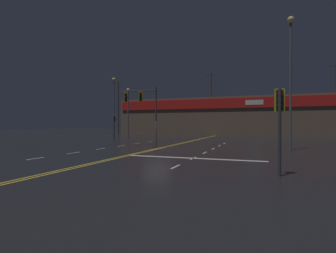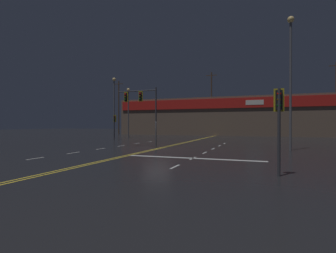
{
  "view_description": "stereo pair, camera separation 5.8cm",
  "coord_description": "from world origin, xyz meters",
  "px_view_note": "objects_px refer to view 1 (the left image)",
  "views": [
    {
      "loc": [
        9.05,
        -21.87,
        2.18
      ],
      "look_at": [
        0.0,
        2.85,
        2.0
      ],
      "focal_mm": 28.0,
      "sensor_mm": 36.0,
      "label": 1
    },
    {
      "loc": [
        9.1,
        -21.85,
        2.18
      ],
      "look_at": [
        0.0,
        2.85,
        2.0
      ],
      "focal_mm": 28.0,
      "sensor_mm": 36.0,
      "label": 2
    }
  ],
  "objects_px": {
    "traffic_signal_median": "(140,102)",
    "traffic_signal_corner_southeast": "(280,112)",
    "streetlight_near_left": "(128,105)",
    "streetlight_near_right": "(291,67)",
    "streetlight_median_approach": "(114,100)",
    "traffic_signal_corner_northwest": "(114,122)"
  },
  "relations": [
    {
      "from": "traffic_signal_corner_northwest",
      "to": "streetlight_near_right",
      "type": "xyz_separation_m",
      "value": [
        22.06,
        -7.69,
        4.48
      ]
    },
    {
      "from": "streetlight_near_left",
      "to": "streetlight_near_right",
      "type": "height_order",
      "value": "streetlight_near_right"
    },
    {
      "from": "traffic_signal_median",
      "to": "streetlight_near_right",
      "type": "bearing_deg",
      "value": 6.87
    },
    {
      "from": "streetlight_near_left",
      "to": "streetlight_near_right",
      "type": "bearing_deg",
      "value": -33.49
    },
    {
      "from": "traffic_signal_corner_northwest",
      "to": "traffic_signal_corner_southeast",
      "type": "xyz_separation_m",
      "value": [
        20.56,
        -20.11,
        0.13
      ]
    },
    {
      "from": "traffic_signal_median",
      "to": "traffic_signal_corner_southeast",
      "type": "bearing_deg",
      "value": -42.31
    },
    {
      "from": "traffic_signal_median",
      "to": "streetlight_near_right",
      "type": "height_order",
      "value": "streetlight_near_right"
    },
    {
      "from": "traffic_signal_median",
      "to": "streetlight_median_approach",
      "type": "height_order",
      "value": "streetlight_median_approach"
    },
    {
      "from": "traffic_signal_corner_northwest",
      "to": "streetlight_median_approach",
      "type": "relative_size",
      "value": 0.36
    },
    {
      "from": "traffic_signal_corner_southeast",
      "to": "traffic_signal_corner_northwest",
      "type": "bearing_deg",
      "value": 135.63
    },
    {
      "from": "traffic_signal_corner_northwest",
      "to": "streetlight_near_left",
      "type": "bearing_deg",
      "value": 106.07
    },
    {
      "from": "traffic_signal_median",
      "to": "streetlight_near_left",
      "type": "distance_m",
      "value": 21.06
    },
    {
      "from": "traffic_signal_corner_northwest",
      "to": "streetlight_median_approach",
      "type": "bearing_deg",
      "value": 122.27
    },
    {
      "from": "traffic_signal_corner_southeast",
      "to": "streetlight_median_approach",
      "type": "relative_size",
      "value": 0.38
    },
    {
      "from": "streetlight_median_approach",
      "to": "traffic_signal_median",
      "type": "bearing_deg",
      "value": -50.19
    },
    {
      "from": "streetlight_median_approach",
      "to": "streetlight_near_left",
      "type": "bearing_deg",
      "value": 83.3
    },
    {
      "from": "traffic_signal_corner_northwest",
      "to": "streetlight_near_right",
      "type": "height_order",
      "value": "streetlight_near_right"
    },
    {
      "from": "traffic_signal_corner_southeast",
      "to": "streetlight_median_approach",
      "type": "xyz_separation_m",
      "value": [
        -23.47,
        24.73,
        3.48
      ]
    },
    {
      "from": "traffic_signal_corner_southeast",
      "to": "streetlight_near_left",
      "type": "xyz_separation_m",
      "value": [
        -23.02,
        28.64,
        2.81
      ]
    },
    {
      "from": "streetlight_near_left",
      "to": "streetlight_near_right",
      "type": "distance_m",
      "value": 29.44
    },
    {
      "from": "traffic_signal_corner_northwest",
      "to": "traffic_signal_corner_southeast",
      "type": "height_order",
      "value": "traffic_signal_corner_southeast"
    },
    {
      "from": "streetlight_near_left",
      "to": "traffic_signal_median",
      "type": "bearing_deg",
      "value": -58.0
    }
  ]
}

